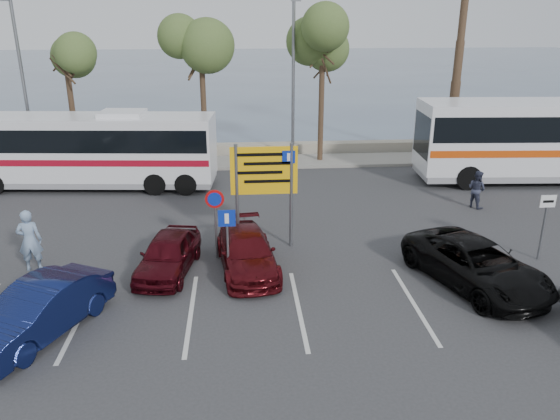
{
  "coord_description": "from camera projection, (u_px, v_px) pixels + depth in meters",
  "views": [
    {
      "loc": [
        0.18,
        -13.89,
        7.61
      ],
      "look_at": [
        1.51,
        3.0,
        1.39
      ],
      "focal_mm": 35.0,
      "sensor_mm": 36.0,
      "label": 1
    }
  ],
  "objects": [
    {
      "name": "ground",
      "position": [
        236.0,
        293.0,
        15.61
      ],
      "size": [
        120.0,
        120.0,
        0.0
      ],
      "primitive_type": "plane",
      "color": "#343436",
      "rests_on": "ground"
    },
    {
      "name": "kerb_strip",
      "position": [
        235.0,
        163.0,
        28.69
      ],
      "size": [
        44.0,
        2.4,
        0.15
      ],
      "primitive_type": "cube",
      "color": "gray",
      "rests_on": "ground"
    },
    {
      "name": "seawall",
      "position": [
        235.0,
        149.0,
        30.48
      ],
      "size": [
        48.0,
        0.8,
        0.6
      ],
      "primitive_type": "cube",
      "color": "#A49A83",
      "rests_on": "ground"
    },
    {
      "name": "sea",
      "position": [
        235.0,
        72.0,
        71.76
      ],
      "size": [
        140.0,
        140.0,
        0.0
      ],
      "primitive_type": "plane",
      "color": "#425169",
      "rests_on": "ground"
    },
    {
      "name": "tree_left",
      "position": [
        64.0,
        46.0,
        26.06
      ],
      "size": [
        3.2,
        3.2,
        7.2
      ],
      "color": "#382619",
      "rests_on": "kerb_strip"
    },
    {
      "name": "tree_mid",
      "position": [
        200.0,
        31.0,
        26.31
      ],
      "size": [
        3.2,
        3.2,
        8.0
      ],
      "color": "#382619",
      "rests_on": "kerb_strip"
    },
    {
      "name": "tree_right",
      "position": [
        323.0,
        41.0,
        26.92
      ],
      "size": [
        3.2,
        3.2,
        7.4
      ],
      "color": "#382619",
      "rests_on": "kerb_strip"
    },
    {
      "name": "street_lamp_left",
      "position": [
        22.0,
        78.0,
        25.94
      ],
      "size": [
        0.45,
        1.15,
        8.01
      ],
      "color": "slate",
      "rests_on": "kerb_strip"
    },
    {
      "name": "street_lamp_right",
      "position": [
        293.0,
        75.0,
        26.9
      ],
      "size": [
        0.45,
        1.15,
        8.01
      ],
      "color": "slate",
      "rests_on": "kerb_strip"
    },
    {
      "name": "direction_sign",
      "position": [
        264.0,
        179.0,
        17.84
      ],
      "size": [
        2.2,
        0.12,
        3.6
      ],
      "color": "slate",
      "rests_on": "ground"
    },
    {
      "name": "sign_no_stop",
      "position": [
        215.0,
        213.0,
        17.26
      ],
      "size": [
        0.6,
        0.08,
        2.35
      ],
      "color": "slate",
      "rests_on": "ground"
    },
    {
      "name": "sign_parking",
      "position": [
        227.0,
        235.0,
        15.83
      ],
      "size": [
        0.5,
        0.07,
        2.25
      ],
      "color": "slate",
      "rests_on": "ground"
    },
    {
      "name": "sign_taxi",
      "position": [
        545.0,
        218.0,
        17.24
      ],
      "size": [
        0.5,
        0.07,
        2.2
      ],
      "color": "slate",
      "rests_on": "ground"
    },
    {
      "name": "lane_markings",
      "position": [
        193.0,
        313.0,
        14.59
      ],
      "size": [
        12.02,
        4.2,
        0.01
      ],
      "primitive_type": null,
      "color": "silver",
      "rests_on": "ground"
    },
    {
      "name": "coach_bus_left",
      "position": [
        89.0,
        153.0,
        24.4
      ],
      "size": [
        11.36,
        3.37,
        3.49
      ],
      "color": "white",
      "rests_on": "ground"
    },
    {
      "name": "coach_bus_right",
      "position": [
        559.0,
        142.0,
        25.25
      ],
      "size": [
        12.97,
        3.49,
        4.0
      ],
      "color": "white",
      "rests_on": "ground"
    },
    {
      "name": "car_blue",
      "position": [
        39.0,
        310.0,
        13.4
      ],
      "size": [
        3.07,
        4.3,
        1.35
      ],
      "primitive_type": "imported",
      "rotation": [
        0.0,
        0.0,
        -0.45
      ],
      "color": "#0F1848",
      "rests_on": "ground"
    },
    {
      "name": "car_maroon",
      "position": [
        247.0,
        252.0,
        16.84
      ],
      "size": [
        2.13,
        4.22,
        1.18
      ],
      "primitive_type": "imported",
      "rotation": [
        0.0,
        0.0,
        0.12
      ],
      "color": "#540E13",
      "rests_on": "ground"
    },
    {
      "name": "car_red",
      "position": [
        168.0,
        254.0,
        16.65
      ],
      "size": [
        2.03,
        3.78,
        1.22
      ],
      "primitive_type": "imported",
      "rotation": [
        0.0,
        0.0,
        -0.17
      ],
      "color": "#410910",
      "rests_on": "ground"
    },
    {
      "name": "suv_black",
      "position": [
        476.0,
        264.0,
        15.85
      ],
      "size": [
        3.67,
        5.27,
        1.34
      ],
      "primitive_type": "imported",
      "rotation": [
        0.0,
        0.0,
        0.33
      ],
      "color": "black",
      "rests_on": "ground"
    },
    {
      "name": "pedestrian_near",
      "position": [
        30.0,
        240.0,
        16.68
      ],
      "size": [
        0.78,
        0.56,
        1.97
      ],
      "primitive_type": "imported",
      "rotation": [
        0.0,
        0.0,
        3.27
      ],
      "color": "#819BBC",
      "rests_on": "ground"
    },
    {
      "name": "pedestrian_far",
      "position": [
        477.0,
        189.0,
        22.15
      ],
      "size": [
        0.89,
        0.95,
        1.55
      ],
      "primitive_type": "imported",
      "rotation": [
        0.0,
        0.0,
        2.1
      ],
      "color": "#32364C",
      "rests_on": "ground"
    }
  ]
}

